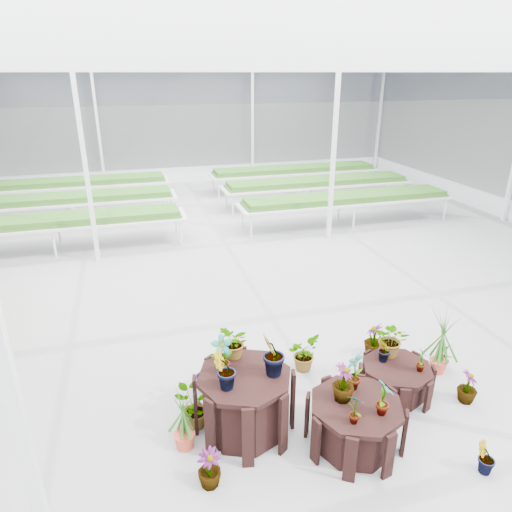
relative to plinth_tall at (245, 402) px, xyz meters
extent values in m
plane|color=gray|center=(1.01, 2.36, -0.41)|extent=(24.00, 24.00, 0.00)
cylinder|color=black|center=(0.00, 0.00, 0.00)|extent=(1.41, 1.41, 0.82)
cylinder|color=black|center=(1.20, -0.60, -0.11)|extent=(1.38, 1.38, 0.60)
cylinder|color=black|center=(2.20, 0.10, -0.19)|extent=(1.26, 1.26, 0.45)
imported|color=#2D5D1C|center=(-0.24, 0.10, 0.67)|extent=(0.29, 0.21, 0.51)
imported|color=#2D5D1C|center=(0.32, -0.11, 0.71)|extent=(0.41, 0.42, 0.60)
imported|color=#2D5D1C|center=(-0.03, 0.38, 0.63)|extent=(0.35, 0.41, 0.45)
imported|color=#2D5D1C|center=(-0.28, -0.19, 0.66)|extent=(0.34, 0.31, 0.50)
imported|color=#2D5D1C|center=(1.07, -0.49, 0.43)|extent=(0.37, 0.37, 0.47)
imported|color=#2D5D1C|center=(1.39, -0.84, 0.43)|extent=(0.21, 0.27, 0.47)
imported|color=#2D5D1C|center=(1.29, -0.33, 0.44)|extent=(0.29, 0.31, 0.49)
imported|color=#2D5D1C|center=(1.03, -0.88, 0.38)|extent=(0.23, 0.24, 0.38)
imported|color=#2D5D1C|center=(2.06, 0.25, 0.22)|extent=(0.22, 0.25, 0.37)
imported|color=#2D5D1C|center=(2.43, -0.08, 0.22)|extent=(0.16, 0.21, 0.37)
imported|color=#2D5D1C|center=(2.24, 0.36, 0.30)|extent=(0.63, 0.63, 0.53)
imported|color=#2D5D1C|center=(-0.58, -0.72, -0.18)|extent=(0.34, 0.34, 0.47)
imported|color=#2D5D1C|center=(-0.61, 0.22, -0.14)|extent=(0.58, 0.53, 0.54)
imported|color=#2D5D1C|center=(2.41, -1.39, -0.20)|extent=(0.25, 0.22, 0.42)
imported|color=#2D5D1C|center=(3.05, -0.32, -0.18)|extent=(0.37, 0.37, 0.47)
imported|color=#2D5D1C|center=(3.27, 0.44, -0.19)|extent=(0.24, 0.17, 0.44)
imported|color=#2D5D1C|center=(2.37, 1.01, -0.13)|extent=(0.45, 0.45, 0.57)
imported|color=#2D5D1C|center=(1.17, 1.00, -0.15)|extent=(0.62, 0.63, 0.53)
imported|color=#2D5D1C|center=(-0.33, 0.91, -0.15)|extent=(0.29, 0.24, 0.53)
camera|label=1|loc=(-1.10, -4.41, 3.79)|focal=32.00mm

